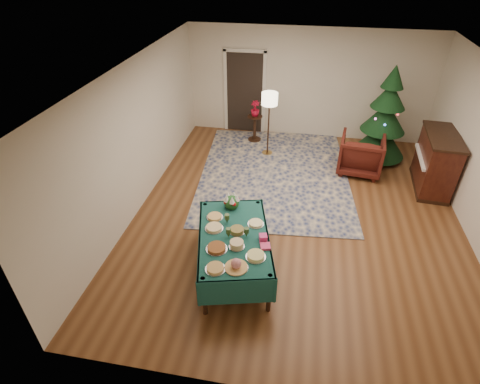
% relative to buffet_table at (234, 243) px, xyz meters
% --- Properties ---
extents(room_shell, '(7.00, 7.00, 7.00)m').
position_rel_buffet_table_xyz_m(room_shell, '(0.88, 1.67, 0.79)').
color(room_shell, '#593319').
rests_on(room_shell, ground).
extents(doorway, '(1.08, 0.04, 2.16)m').
position_rel_buffet_table_xyz_m(doorway, '(-0.72, 5.15, 0.53)').
color(doorway, black).
rests_on(doorway, ground).
extents(rug, '(3.55, 4.46, 0.02)m').
position_rel_buffet_table_xyz_m(rug, '(0.33, 3.03, -0.55)').
color(rug, navy).
rests_on(rug, ground).
extents(buffet_table, '(1.45, 2.01, 0.70)m').
position_rel_buffet_table_xyz_m(buffet_table, '(0.00, 0.00, 0.00)').
color(buffet_table, black).
rests_on(buffet_table, ground).
extents(platter_0, '(0.27, 0.27, 0.04)m').
position_rel_buffet_table_xyz_m(platter_0, '(-0.11, -0.72, 0.16)').
color(platter_0, silver).
rests_on(platter_0, buffet_table).
extents(platter_1, '(0.32, 0.32, 0.15)m').
position_rel_buffet_table_xyz_m(platter_1, '(0.16, -0.64, 0.20)').
color(platter_1, silver).
rests_on(platter_1, buffet_table).
extents(platter_2, '(0.28, 0.28, 0.06)m').
position_rel_buffet_table_xyz_m(platter_2, '(0.39, -0.39, 0.17)').
color(platter_2, silver).
rests_on(platter_2, buffet_table).
extents(platter_3, '(0.31, 0.31, 0.05)m').
position_rel_buffet_table_xyz_m(platter_3, '(-0.18, -0.33, 0.16)').
color(platter_3, silver).
rests_on(platter_3, buffet_table).
extents(platter_4, '(0.23, 0.23, 0.10)m').
position_rel_buffet_table_xyz_m(platter_4, '(0.09, -0.23, 0.19)').
color(platter_4, silver).
rests_on(platter_4, buffet_table).
extents(platter_5, '(0.28, 0.28, 0.05)m').
position_rel_buffet_table_xyz_m(platter_5, '(-0.32, 0.10, 0.16)').
color(platter_5, silver).
rests_on(platter_5, buffet_table).
extents(platter_6, '(0.24, 0.24, 0.07)m').
position_rel_buffet_table_xyz_m(platter_6, '(0.03, 0.09, 0.17)').
color(platter_6, silver).
rests_on(platter_6, buffet_table).
extents(platter_7, '(0.25, 0.25, 0.04)m').
position_rel_buffet_table_xyz_m(platter_7, '(0.28, 0.32, 0.16)').
color(platter_7, silver).
rests_on(platter_7, buffet_table).
extents(platter_8, '(0.26, 0.26, 0.04)m').
position_rel_buffet_table_xyz_m(platter_8, '(-0.38, 0.37, 0.16)').
color(platter_8, silver).
rests_on(platter_8, buffet_table).
extents(goblet_0, '(0.08, 0.08, 0.16)m').
position_rel_buffet_table_xyz_m(goblet_0, '(-0.16, 0.27, 0.23)').
color(goblet_0, '#2D471E').
rests_on(goblet_0, buffet_table).
extents(goblet_1, '(0.08, 0.08, 0.16)m').
position_rel_buffet_table_xyz_m(goblet_1, '(0.19, 0.01, 0.23)').
color(goblet_1, '#2D471E').
rests_on(goblet_1, buffet_table).
extents(goblet_2, '(0.08, 0.08, 0.16)m').
position_rel_buffet_table_xyz_m(goblet_2, '(-0.07, -0.05, 0.23)').
color(goblet_2, '#2D471E').
rests_on(goblet_2, buffet_table).
extents(napkin_stack, '(0.17, 0.17, 0.04)m').
position_rel_buffet_table_xyz_m(napkin_stack, '(0.49, -0.17, 0.16)').
color(napkin_stack, '#ED417B').
rests_on(napkin_stack, buffet_table).
extents(gift_box, '(0.14, 0.14, 0.09)m').
position_rel_buffet_table_xyz_m(gift_box, '(0.44, -0.02, 0.19)').
color(gift_box, '#D83C81').
rests_on(gift_box, buffet_table).
extents(centerpiece, '(0.25, 0.25, 0.29)m').
position_rel_buffet_table_xyz_m(centerpiece, '(-0.17, 0.68, 0.26)').
color(centerpiece, '#1E4C1E').
rests_on(centerpiece, buffet_table).
extents(armchair, '(1.01, 0.96, 0.93)m').
position_rel_buffet_table_xyz_m(armchair, '(2.16, 3.47, -0.10)').
color(armchair, '#42140E').
rests_on(armchair, ground).
extents(floor_lamp, '(0.37, 0.37, 1.52)m').
position_rel_buffet_table_xyz_m(floor_lamp, '(0.06, 3.94, 0.72)').
color(floor_lamp, '#A57F3F').
rests_on(floor_lamp, ground).
extents(side_table, '(0.38, 0.38, 0.67)m').
position_rel_buffet_table_xyz_m(side_table, '(-0.36, 4.59, -0.24)').
color(side_table, black).
rests_on(side_table, ground).
extents(potted_plant, '(0.21, 0.38, 0.21)m').
position_rel_buffet_table_xyz_m(potted_plant, '(-0.36, 4.59, 0.21)').
color(potted_plant, '#B10C27').
rests_on(potted_plant, side_table).
extents(christmas_tree, '(1.46, 1.46, 2.19)m').
position_rel_buffet_table_xyz_m(christmas_tree, '(2.64, 4.20, 0.42)').
color(christmas_tree, black).
rests_on(christmas_tree, ground).
extents(piano, '(0.75, 1.42, 1.19)m').
position_rel_buffet_table_xyz_m(piano, '(3.58, 3.08, 0.02)').
color(piano, black).
rests_on(piano, ground).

